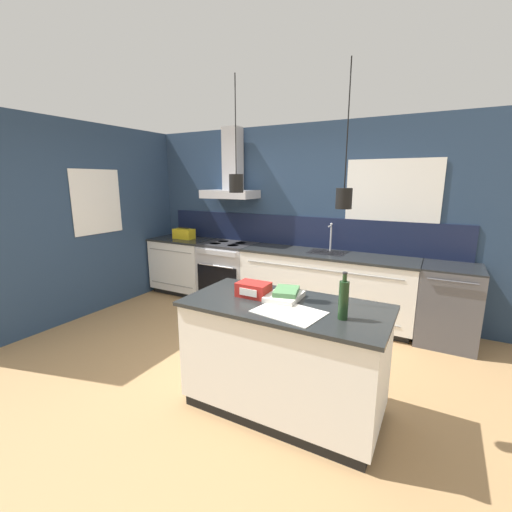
# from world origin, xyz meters

# --- Properties ---
(ground_plane) EXTENTS (16.00, 16.00, 0.00)m
(ground_plane) POSITION_xyz_m (0.00, 0.00, 0.00)
(ground_plane) COLOR #A87F51
(ground_plane) RESTS_ON ground
(wall_back) EXTENTS (5.60, 2.41, 2.60)m
(wall_back) POSITION_xyz_m (-0.06, 2.00, 1.35)
(wall_back) COLOR navy
(wall_back) RESTS_ON ground_plane
(wall_left) EXTENTS (0.08, 3.80, 2.60)m
(wall_left) POSITION_xyz_m (-2.43, 0.70, 1.30)
(wall_left) COLOR navy
(wall_left) RESTS_ON ground_plane
(counter_run_left) EXTENTS (0.99, 0.64, 0.91)m
(counter_run_left) POSITION_xyz_m (-1.88, 1.69, 0.46)
(counter_run_left) COLOR black
(counter_run_left) RESTS_ON ground_plane
(counter_run_sink) EXTENTS (2.29, 0.64, 1.29)m
(counter_run_sink) POSITION_xyz_m (0.54, 1.69, 0.46)
(counter_run_sink) COLOR black
(counter_run_sink) RESTS_ON ground_plane
(oven_range) EXTENTS (0.79, 0.66, 0.91)m
(oven_range) POSITION_xyz_m (-0.99, 1.69, 0.46)
(oven_range) COLOR #B5B5BA
(oven_range) RESTS_ON ground_plane
(dishwasher) EXTENTS (0.62, 0.65, 0.91)m
(dishwasher) POSITION_xyz_m (1.99, 1.69, 0.46)
(dishwasher) COLOR #4C4C51
(dishwasher) RESTS_ON ground_plane
(kitchen_island) EXTENTS (1.58, 0.78, 0.91)m
(kitchen_island) POSITION_xyz_m (0.83, -0.29, 0.46)
(kitchen_island) COLOR black
(kitchen_island) RESTS_ON ground_plane
(bottle_on_island) EXTENTS (0.07, 0.07, 0.33)m
(bottle_on_island) POSITION_xyz_m (1.29, -0.37, 1.05)
(bottle_on_island) COLOR #193319
(bottle_on_island) RESTS_ON kitchen_island
(book_stack) EXTENTS (0.26, 0.33, 0.08)m
(book_stack) POSITION_xyz_m (0.78, -0.19, 0.95)
(book_stack) COLOR silver
(book_stack) RESTS_ON kitchen_island
(red_supply_box) EXTENTS (0.26, 0.18, 0.12)m
(red_supply_box) POSITION_xyz_m (0.53, -0.25, 0.97)
(red_supply_box) COLOR red
(red_supply_box) RESTS_ON kitchen_island
(paper_pile) EXTENTS (0.53, 0.42, 0.01)m
(paper_pile) POSITION_xyz_m (0.92, -0.44, 0.91)
(paper_pile) COLOR silver
(paper_pile) RESTS_ON kitchen_island
(yellow_toolbox) EXTENTS (0.34, 0.18, 0.19)m
(yellow_toolbox) POSITION_xyz_m (-1.84, 1.69, 0.99)
(yellow_toolbox) COLOR gold
(yellow_toolbox) RESTS_ON counter_run_left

